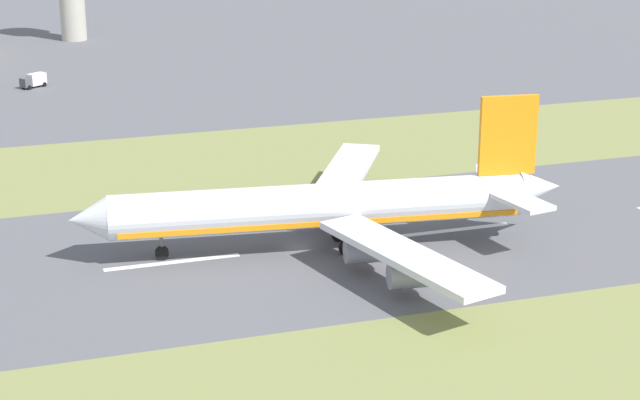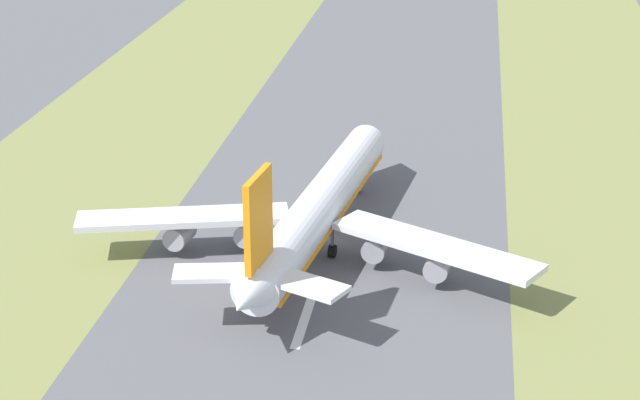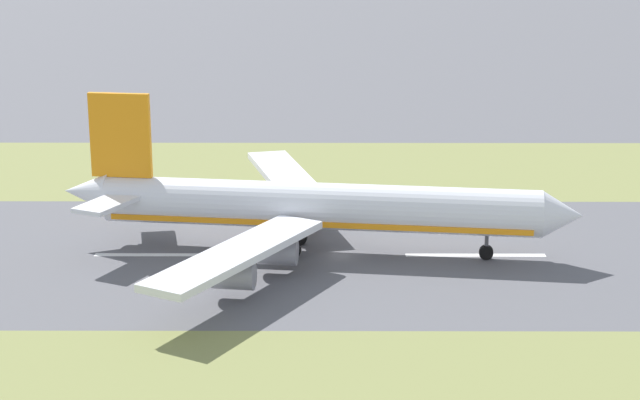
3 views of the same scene
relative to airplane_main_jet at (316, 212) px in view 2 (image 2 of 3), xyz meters
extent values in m
plane|color=#56565B|center=(1.49, 4.47, -6.02)|extent=(800.00, 800.00, 0.00)
cube|color=olive|center=(-43.51, 4.47, -6.02)|extent=(40.00, 600.00, 0.01)
cube|color=silver|center=(1.49, -18.11, -6.01)|extent=(1.20, 18.00, 0.01)
cube|color=silver|center=(1.49, 21.89, -6.01)|extent=(1.20, 18.00, 0.01)
cylinder|color=silver|center=(0.25, 1.89, 0.18)|extent=(13.18, 56.31, 6.00)
cone|color=silver|center=(4.18, 32.13, 0.18)|extent=(6.48, 5.72, 5.88)
cone|color=silver|center=(-3.76, -28.85, 0.98)|extent=(5.83, 6.61, 5.10)
cube|color=orange|center=(0.25, 1.89, -1.47)|extent=(12.59, 54.05, 0.70)
cube|color=silver|center=(-18.04, -3.01, -0.72)|extent=(29.58, 13.11, 0.90)
cube|color=silver|center=(16.67, -7.53, -0.72)|extent=(28.21, 19.47, 0.90)
cylinder|color=#93939E|center=(-9.20, -0.91, -3.17)|extent=(3.79, 5.17, 3.20)
cylinder|color=#93939E|center=(-18.57, -3.22, -3.17)|extent=(3.79, 5.17, 3.20)
cylinder|color=#93939E|center=(8.65, -3.24, -3.17)|extent=(3.79, 5.17, 3.20)
cylinder|color=#93939E|center=(17.13, -7.87, -3.17)|extent=(3.79, 5.17, 3.20)
cube|color=orange|center=(-3.11, -23.89, 8.68)|extent=(1.83, 8.04, 11.00)
cube|color=silver|center=(-8.57, -23.18, 1.18)|extent=(10.64, 6.16, 0.60)
cube|color=silver|center=(2.34, -24.60, 1.18)|extent=(10.92, 8.27, 0.60)
cylinder|color=#59595E|center=(2.99, 22.99, -3.52)|extent=(0.50, 0.50, 3.20)
cylinder|color=black|center=(2.99, 22.99, -5.12)|extent=(1.12, 1.90, 1.80)
cylinder|color=#59595E|center=(-2.72, -0.75, -3.52)|extent=(0.50, 0.50, 3.20)
cylinder|color=black|center=(-2.72, -0.75, -5.12)|extent=(1.12, 1.90, 1.80)
cylinder|color=#59595E|center=(2.44, -1.42, -3.52)|extent=(0.50, 0.50, 3.20)
cylinder|color=black|center=(2.44, -1.42, -5.12)|extent=(1.12, 1.90, 1.80)
camera|label=1|loc=(-128.85, 43.62, 46.09)|focal=60.00mm
camera|label=2|loc=(19.98, -133.80, 56.27)|focal=60.00mm
camera|label=3|loc=(131.53, 2.37, 38.27)|focal=60.00mm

